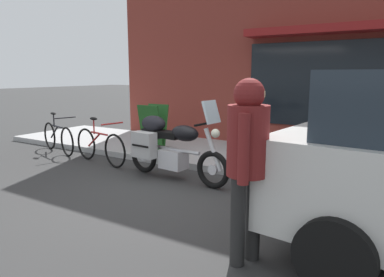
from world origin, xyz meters
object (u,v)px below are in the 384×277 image
sandwich_board_sign (153,127)px  second_bicycle_by_cafe (58,137)px  pedestrian_walking (248,150)px  parked_bicycle (100,146)px  touring_motorcycle (168,145)px

sandwich_board_sign → second_bicycle_by_cafe: bearing=-153.8°
pedestrian_walking → second_bicycle_by_cafe: pedestrian_walking is taller
parked_bicycle → pedestrian_walking: size_ratio=0.95×
touring_motorcycle → pedestrian_walking: bearing=-39.9°
touring_motorcycle → sandwich_board_sign: touring_motorcycle is taller
pedestrian_walking → sandwich_board_sign: 4.83m
touring_motorcycle → parked_bicycle: (-1.79, 0.15, -0.23)m
sandwich_board_sign → second_bicycle_by_cafe: 2.23m
parked_bicycle → second_bicycle_by_cafe: 1.57m
touring_motorcycle → sandwich_board_sign: size_ratio=2.14×
touring_motorcycle → parked_bicycle: 1.81m
pedestrian_walking → parked_bicycle: bearing=153.5°
touring_motorcycle → second_bicycle_by_cafe: size_ratio=1.32×
parked_bicycle → pedestrian_walking: (4.02, -2.01, 0.73)m
touring_motorcycle → second_bicycle_by_cafe: 3.38m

